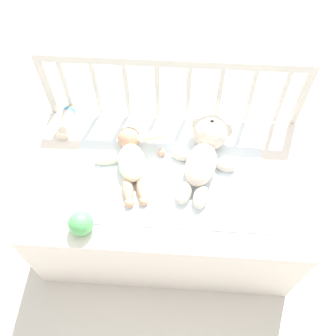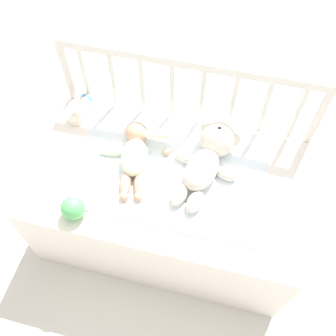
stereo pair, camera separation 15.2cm
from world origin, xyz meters
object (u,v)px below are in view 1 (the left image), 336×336
at_px(baby, 131,159).
at_px(toy_ball, 81,223).
at_px(teddy_bear, 205,150).
at_px(baby_bottle, 66,121).

xyz_separation_m(baby, toy_ball, (-0.16, -0.31, 0.01)).
distance_m(teddy_bear, baby, 0.31).
height_order(baby, toy_ball, baby).
xyz_separation_m(teddy_bear, baby_bottle, (-0.63, 0.15, -0.04)).
bearing_deg(toy_ball, baby, 63.03).
bearing_deg(baby_bottle, toy_ball, -71.67).
distance_m(baby, toy_ball, 0.34).
bearing_deg(teddy_bear, toy_ball, -142.35).
bearing_deg(baby, toy_ball, -116.97).
height_order(teddy_bear, toy_ball, teddy_bear).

